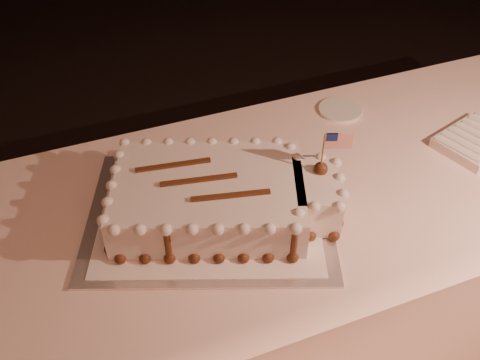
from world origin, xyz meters
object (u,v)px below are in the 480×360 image
object	(u,v)px
cake_board	(210,215)
side_plate	(340,110)
sheet_cake	(222,197)
napkin_stack	(476,141)
banquet_table	(243,293)

from	to	relation	value
cake_board	side_plate	world-z (taller)	side_plate
cake_board	sheet_cake	size ratio (longest dim) A/B	1.01
side_plate	cake_board	bearing A→B (deg)	-151.79
cake_board	napkin_stack	size ratio (longest dim) A/B	2.36
cake_board	side_plate	size ratio (longest dim) A/B	4.51
banquet_table	sheet_cake	world-z (taller)	sheet_cake
banquet_table	cake_board	bearing A→B (deg)	-175.71
napkin_stack	side_plate	xyz separation A→B (m)	(-0.28, 0.29, -0.01)
banquet_table	napkin_stack	bearing A→B (deg)	-1.33
banquet_table	sheet_cake	distance (m)	0.44
cake_board	sheet_cake	world-z (taller)	sheet_cake
sheet_cake	napkin_stack	world-z (taller)	sheet_cake
sheet_cake	side_plate	size ratio (longest dim) A/B	4.48
banquet_table	side_plate	xyz separation A→B (m)	(0.43, 0.27, 0.38)
banquet_table	sheet_cake	xyz separation A→B (m)	(-0.06, -0.02, 0.44)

